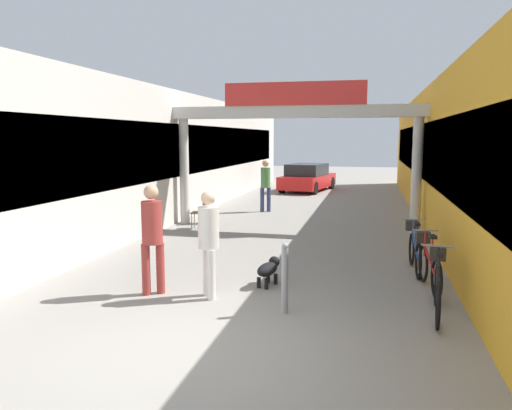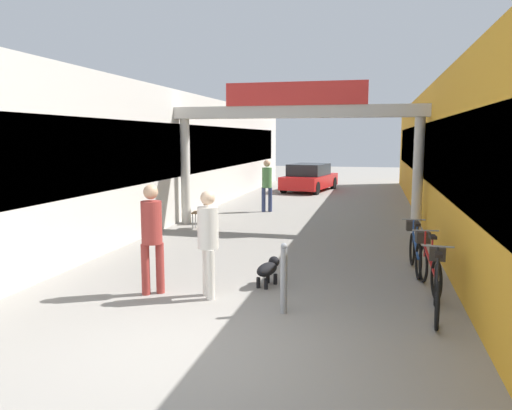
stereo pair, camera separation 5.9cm
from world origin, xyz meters
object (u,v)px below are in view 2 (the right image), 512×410
(pedestrian_companion, at_px, (152,231))
(cafe_chair_wood_farther, at_px, (209,206))
(bollard_post_metal, at_px, (284,278))
(bicycle_blue_third, at_px, (415,248))
(pedestrian_carrying_crate, at_px, (267,182))
(pedestrian_with_dog, at_px, (208,237))
(bicycle_black_nearest, at_px, (437,286))
(parked_car_red, at_px, (309,178))
(dog_on_leash, at_px, (268,269))
(cafe_chair_wood_nearer, at_px, (202,210))
(bicycle_red_second, at_px, (428,264))

(pedestrian_companion, distance_m, cafe_chair_wood_farther, 6.95)
(bollard_post_metal, bearing_deg, bicycle_blue_third, 55.20)
(pedestrian_carrying_crate, bearing_deg, bicycle_blue_third, -57.44)
(pedestrian_with_dog, bearing_deg, bicycle_black_nearest, -0.06)
(bicycle_black_nearest, distance_m, bicycle_blue_third, 2.52)
(parked_car_red, bearing_deg, pedestrian_companion, -91.55)
(pedestrian_with_dog, distance_m, bicycle_black_nearest, 3.56)
(pedestrian_with_dog, relative_size, pedestrian_carrying_crate, 0.96)
(pedestrian_carrying_crate, distance_m, bollard_post_metal, 10.26)
(pedestrian_companion, relative_size, dog_on_leash, 2.68)
(bicycle_blue_third, bearing_deg, bollard_post_metal, -124.80)
(cafe_chair_wood_nearer, height_order, cafe_chair_wood_farther, same)
(pedestrian_companion, relative_size, cafe_chair_wood_farther, 2.06)
(bicycle_black_nearest, relative_size, bicycle_blue_third, 1.00)
(cafe_chair_wood_nearer, bearing_deg, pedestrian_carrying_crate, 73.51)
(pedestrian_carrying_crate, xyz_separation_m, bicycle_blue_third, (4.46, -6.99, -0.62))
(pedestrian_companion, distance_m, bicycle_red_second, 4.72)
(bicycle_blue_third, bearing_deg, pedestrian_carrying_crate, 122.56)
(pedestrian_companion, bearing_deg, dog_on_leash, 27.19)
(bicycle_red_second, relative_size, cafe_chair_wood_farther, 1.89)
(cafe_chair_wood_nearer, xyz_separation_m, cafe_chair_wood_farther, (-0.13, 0.93, 0.00))
(pedestrian_with_dog, relative_size, dog_on_leash, 2.56)
(pedestrian_companion, distance_m, cafe_chair_wood_nearer, 6.01)
(pedestrian_carrying_crate, relative_size, bicycle_red_second, 1.08)
(bicycle_black_nearest, relative_size, parked_car_red, 0.40)
(pedestrian_carrying_crate, distance_m, dog_on_leash, 8.87)
(bicycle_blue_third, bearing_deg, pedestrian_with_dog, -143.38)
(pedestrian_with_dog, distance_m, parked_car_red, 16.76)
(pedestrian_with_dog, bearing_deg, cafe_chair_wood_farther, 108.70)
(pedestrian_companion, xyz_separation_m, bicycle_red_second, (4.48, 1.35, -0.62))
(pedestrian_companion, xyz_separation_m, bicycle_blue_third, (4.35, 2.56, -0.62))
(bicycle_blue_third, xyz_separation_m, bollard_post_metal, (-2.07, -2.97, 0.10))
(dog_on_leash, bearing_deg, bicycle_red_second, 9.33)
(pedestrian_carrying_crate, bearing_deg, pedestrian_with_dog, -83.56)
(bollard_post_metal, distance_m, parked_car_red, 17.30)
(dog_on_leash, bearing_deg, bicycle_blue_third, 32.64)
(bicycle_black_nearest, distance_m, bicycle_red_second, 1.32)
(pedestrian_with_dog, xyz_separation_m, pedestrian_carrying_crate, (-1.07, 9.50, 0.05))
(pedestrian_companion, relative_size, cafe_chair_wood_nearer, 2.06)
(dog_on_leash, relative_size, bollard_post_metal, 0.64)
(cafe_chair_wood_farther, bearing_deg, pedestrian_carrying_crate, 66.13)
(bicycle_black_nearest, height_order, bicycle_blue_third, same)
(bicycle_red_second, height_order, cafe_chair_wood_nearer, bicycle_red_second)
(pedestrian_with_dog, distance_m, pedestrian_carrying_crate, 9.56)
(dog_on_leash, xyz_separation_m, bicycle_red_second, (2.71, 0.45, 0.14))
(parked_car_red, bearing_deg, dog_on_leash, -85.27)
(dog_on_leash, bearing_deg, pedestrian_carrying_crate, 102.30)
(pedestrian_with_dog, distance_m, cafe_chair_wood_farther, 7.15)
(bicycle_blue_third, xyz_separation_m, cafe_chair_wood_farther, (-5.68, 4.24, 0.10))
(pedestrian_carrying_crate, bearing_deg, pedestrian_companion, -89.31)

